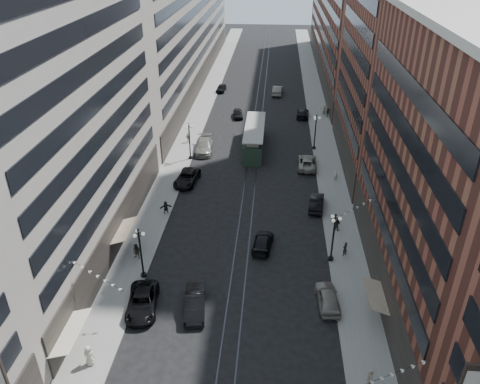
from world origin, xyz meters
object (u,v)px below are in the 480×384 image
(pedestrian_5, at_px, (166,207))
(car_12, at_px, (303,113))
(pedestrian_extra_1, at_px, (345,249))
(car_4, at_px, (328,298))
(pedestrian_1, at_px, (89,355))
(car_11, at_px, (307,162))
(lamppost_se_far, at_px, (333,236))
(streetcar, at_px, (254,138))
(pedestrian_2, at_px, (137,251))
(pedestrian_8, at_px, (335,175))
(pedestrian_7, at_px, (337,223))
(car_2, at_px, (142,302))
(pedestrian_4, at_px, (370,379))
(lamppost_sw_far, at_px, (141,252))
(car_10, at_px, (316,202))
(car_5, at_px, (195,303))
(lamppost_se_mid, at_px, (315,131))
(pedestrian_9, at_px, (328,113))
(pedestrian_6, at_px, (188,138))
(car_14, at_px, (277,90))
(car_7, at_px, (187,178))
(lamppost_sw_mid, at_px, (190,140))
(car_8, at_px, (204,146))
(car_9, at_px, (221,88))
(pedestrian_extra_0, at_px, (324,110))
(car_extra_0, at_px, (263,242))
(car_13, at_px, (238,114))

(pedestrian_5, bearing_deg, car_12, 40.95)
(pedestrian_extra_1, bearing_deg, car_4, 30.28)
(pedestrian_1, bearing_deg, car_11, -109.74)
(lamppost_se_far, xyz_separation_m, streetcar, (-9.20, 27.71, -1.41))
(pedestrian_2, bearing_deg, pedestrian_8, 58.12)
(pedestrian_7, bearing_deg, streetcar, -13.79)
(car_2, distance_m, car_4, 16.56)
(car_2, distance_m, pedestrian_4, 20.00)
(pedestrian_1, height_order, pedestrian_extra_1, pedestrian_1)
(car_11, height_order, pedestrian_8, pedestrian_8)
(car_2, bearing_deg, lamppost_sw_far, 95.81)
(car_4, distance_m, car_10, 16.90)
(car_5, bearing_deg, pedestrian_2, 128.89)
(pedestrian_1, xyz_separation_m, pedestrian_7, (21.00, 20.37, -0.11))
(pedestrian_2, height_order, pedestrian_7, pedestrian_2)
(lamppost_se_mid, bearing_deg, pedestrian_9, 77.09)
(pedestrian_6, bearing_deg, pedestrian_4, 120.13)
(car_2, xyz_separation_m, car_4, (16.46, 1.81, 0.02))
(lamppost_se_far, relative_size, car_11, 0.98)
(lamppost_se_mid, xyz_separation_m, pedestrian_8, (2.18, -10.35, -2.18))
(car_12, bearing_deg, pedestrian_7, 99.00)
(car_14, relative_size, pedestrian_6, 3.56)
(pedestrian_extra_1, bearing_deg, car_7, -79.46)
(pedestrian_4, bearing_deg, lamppost_sw_mid, 24.62)
(car_7, distance_m, pedestrian_9, 33.94)
(car_8, height_order, car_9, car_8)
(pedestrian_extra_0, bearing_deg, streetcar, -82.83)
(car_7, bearing_deg, pedestrian_4, -51.60)
(lamppost_sw_far, height_order, car_extra_0, lamppost_sw_far)
(streetcar, xyz_separation_m, car_2, (-8.16, -35.97, -0.91))
(car_2, relative_size, pedestrian_extra_1, 3.50)
(car_10, bearing_deg, car_2, 55.23)
(pedestrian_extra_1, bearing_deg, pedestrian_7, -128.37)
(pedestrian_extra_1, bearing_deg, car_14, -124.13)
(car_2, height_order, car_12, car_2)
(lamppost_sw_mid, relative_size, car_7, 0.99)
(lamppost_sw_mid, relative_size, car_2, 0.99)
(car_10, height_order, pedestrian_9, pedestrian_9)
(car_2, bearing_deg, car_9, 82.35)
(car_8, relative_size, pedestrian_5, 3.87)
(streetcar, xyz_separation_m, pedestrian_2, (-10.57, -28.97, -0.68))
(car_14, bearing_deg, car_13, 67.31)
(car_13, bearing_deg, lamppost_se_mid, -53.51)
(car_11, height_order, car_13, car_11)
(car_10, bearing_deg, car_8, -37.44)
(pedestrian_1, bearing_deg, car_14, -94.11)
(streetcar, relative_size, car_10, 2.79)
(car_extra_0, bearing_deg, car_9, -71.87)
(car_7, height_order, pedestrian_8, pedestrian_8)
(car_12, xyz_separation_m, pedestrian_extra_1, (2.66, -41.51, 0.22))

